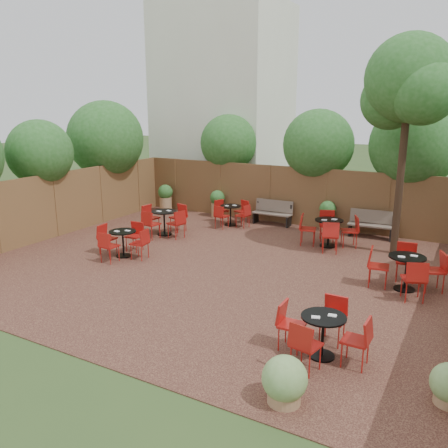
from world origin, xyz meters
The scene contains 12 objects.
ground centered at (0.00, 0.00, 0.00)m, with size 80.00×80.00×0.00m, color #354F23.
courtyard_paving centered at (0.00, 0.00, 0.01)m, with size 12.00×10.00×0.02m, color #331815.
fence_back centered at (0.00, 5.00, 1.00)m, with size 12.00×0.08×2.00m, color brown.
fence_left centered at (-6.00, 0.00, 1.00)m, with size 0.08×10.00×2.00m, color brown.
neighbour_building centered at (-4.50, 8.00, 4.00)m, with size 5.00×4.00×8.00m, color silver.
overhang_foliage centered at (-1.68, 3.13, 2.73)m, with size 15.64×10.83×2.73m.
courtyard_tree centered at (3.54, 3.28, 4.48)m, with size 2.51×2.41×5.79m.
park_bench_left centered at (-0.67, 4.62, 0.45)m, with size 1.36×0.45×0.84m.
park_bench_right centered at (2.64, 4.62, 0.45)m, with size 1.39×0.53×0.84m.
bistro_tables centered at (0.48, 1.00, 0.46)m, with size 9.03×8.30×0.92m.
planters centered at (-0.58, 3.74, 0.56)m, with size 11.32×4.59×1.03m.
low_shrubs centered at (4.53, -3.34, 0.32)m, with size 2.66×3.88×0.69m.
Camera 1 is at (5.45, -9.81, 4.04)m, focal length 37.38 mm.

